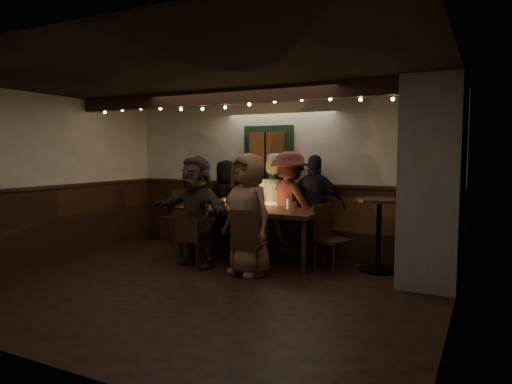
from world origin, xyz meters
The scene contains 13 objects.
room centered at (1.07, 1.42, 1.07)m, with size 6.02×5.01×2.62m.
dining_table centered at (-0.01, 1.40, 0.75)m, with size 2.28×0.98×0.99m.
chair_near_left centered at (-0.59, 0.61, 0.47)m, with size 0.40×0.40×0.84m.
chair_near_right centered at (0.43, 0.50, 0.52)m, with size 0.46×0.46×0.92m.
chair_end centered at (1.25, 1.42, 0.52)m, with size 0.54×0.54×0.92m.
high_top centered at (1.93, 1.61, 0.65)m, with size 0.65×0.65×1.03m.
person_a centered at (-0.86, 2.12, 0.77)m, with size 0.76×0.49×1.55m, color black.
person_b centered at (-0.51, 2.15, 0.83)m, with size 0.60×0.40×1.66m, color #252528.
person_c centered at (0.03, 2.16, 0.83)m, with size 0.81×0.63×1.66m, color beige.
person_d centered at (0.38, 2.05, 0.85)m, with size 1.10×0.63×1.70m, color #4B211D.
person_e centered at (0.80, 2.11, 0.82)m, with size 0.96×0.40×1.64m, color black.
person_f centered at (-0.52, 0.66, 0.82)m, with size 1.52×0.48×1.63m, color #332420.
person_g centered at (0.37, 0.61, 0.84)m, with size 0.82×0.53×1.67m, color brown.
Camera 1 is at (3.30, -4.83, 1.67)m, focal length 32.00 mm.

